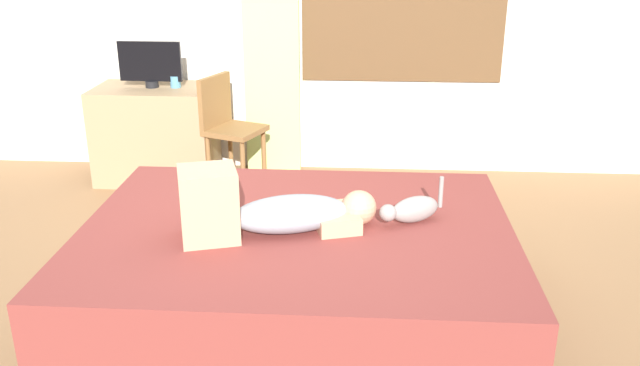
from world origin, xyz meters
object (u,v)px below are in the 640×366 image
cat (412,209)px  person_lying (270,210)px  tv_monitor (150,64)px  desk (156,134)px  chair_by_desk (227,123)px  bed (297,275)px  cup (175,82)px

cat → person_lying: bearing=-166.5°
person_lying → tv_monitor: size_ratio=1.94×
desk → chair_by_desk: size_ratio=1.05×
person_lying → tv_monitor: 2.43m
bed → chair_by_desk: size_ratio=2.50×
chair_by_desk → desk: bearing=166.1°
desk → tv_monitor: 0.55m
person_lying → chair_by_desk: bearing=107.0°
tv_monitor → bed: bearing=-57.0°
desk → person_lying: bearing=-60.4°
cat → cup: size_ratio=3.59×
bed → person_lying: person_lying is taller
bed → chair_by_desk: bearing=110.9°
bed → chair_by_desk: (-0.71, 1.87, 0.25)m
cup → chair_by_desk: 0.52m
chair_by_desk → cat: bearing=-54.5°
person_lying → cat: person_lying is taller
bed → cat: 0.66m
bed → cup: cup is taller
person_lying → cat: bearing=13.5°
cat → desk: size_ratio=0.36×
cup → chair_by_desk: chair_by_desk is taller
cup → desk: bearing=-176.8°
cat → cup: cup is taller
desk → tv_monitor: size_ratio=1.87×
cup → chair_by_desk: (0.42, -0.16, -0.28)m
cat → tv_monitor: (-1.87, 1.93, 0.32)m
bed → cup: bearing=119.1°
bed → desk: desk is taller
tv_monitor → cup: (0.18, 0.01, -0.14)m
bed → tv_monitor: 2.50m
person_lying → desk: person_lying is taller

